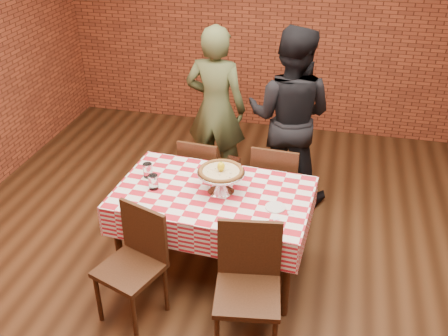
{
  "coord_description": "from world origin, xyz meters",
  "views": [
    {
      "loc": [
        0.71,
        -3.15,
        2.94
      ],
      "look_at": [
        -0.09,
        0.23,
        0.91
      ],
      "focal_mm": 40.59,
      "sensor_mm": 36.0,
      "label": 1
    }
  ],
  "objects_px": {
    "chair_far_left": "(204,176)",
    "pizza_stand": "(221,181)",
    "pizza": "(221,172)",
    "water_glass_left": "(153,182)",
    "condiment_caddy": "(233,167)",
    "chair_near_left": "(130,270)",
    "diner_black": "(289,117)",
    "table": "(214,230)",
    "chair_near_right": "(248,294)",
    "chair_far_right": "(277,184)",
    "water_glass_right": "(148,170)",
    "diner_olive": "(216,109)"
  },
  "relations": [
    {
      "from": "water_glass_left",
      "to": "water_glass_right",
      "type": "distance_m",
      "value": 0.19
    },
    {
      "from": "diner_black",
      "to": "water_glass_left",
      "type": "bearing_deg",
      "value": 63.51
    },
    {
      "from": "chair_near_left",
      "to": "condiment_caddy",
      "type": "bearing_deg",
      "value": 80.99
    },
    {
      "from": "table",
      "to": "water_glass_right",
      "type": "xyz_separation_m",
      "value": [
        -0.58,
        0.1,
        0.44
      ]
    },
    {
      "from": "chair_far_left",
      "to": "diner_black",
      "type": "bearing_deg",
      "value": -139.64
    },
    {
      "from": "table",
      "to": "condiment_caddy",
      "type": "distance_m",
      "value": 0.55
    },
    {
      "from": "diner_olive",
      "to": "diner_black",
      "type": "relative_size",
      "value": 0.97
    },
    {
      "from": "pizza",
      "to": "water_glass_right",
      "type": "height_order",
      "value": "pizza"
    },
    {
      "from": "chair_near_left",
      "to": "diner_black",
      "type": "bearing_deg",
      "value": 85.29
    },
    {
      "from": "chair_near_left",
      "to": "water_glass_left",
      "type": "bearing_deg",
      "value": 111.79
    },
    {
      "from": "diner_olive",
      "to": "chair_far_left",
      "type": "bearing_deg",
      "value": 96.6
    },
    {
      "from": "pizza",
      "to": "condiment_caddy",
      "type": "distance_m",
      "value": 0.29
    },
    {
      "from": "table",
      "to": "water_glass_left",
      "type": "bearing_deg",
      "value": -172.54
    },
    {
      "from": "pizza_stand",
      "to": "diner_olive",
      "type": "xyz_separation_m",
      "value": [
        -0.38,
        1.33,
        0.02
      ]
    },
    {
      "from": "condiment_caddy",
      "to": "chair_near_left",
      "type": "xyz_separation_m",
      "value": [
        -0.54,
        -0.99,
        -0.39
      ]
    },
    {
      "from": "pizza_stand",
      "to": "condiment_caddy",
      "type": "bearing_deg",
      "value": 82.64
    },
    {
      "from": "chair_far_left",
      "to": "pizza_stand",
      "type": "bearing_deg",
      "value": 120.11
    },
    {
      "from": "water_glass_left",
      "to": "diner_olive",
      "type": "height_order",
      "value": "diner_olive"
    },
    {
      "from": "water_glass_left",
      "to": "chair_far_left",
      "type": "height_order",
      "value": "water_glass_left"
    },
    {
      "from": "pizza_stand",
      "to": "water_glass_left",
      "type": "distance_m",
      "value": 0.54
    },
    {
      "from": "pizza",
      "to": "water_glass_left",
      "type": "xyz_separation_m",
      "value": [
        -0.53,
        -0.09,
        -0.11
      ]
    },
    {
      "from": "chair_near_left",
      "to": "diner_olive",
      "type": "relative_size",
      "value": 0.52
    },
    {
      "from": "pizza_stand",
      "to": "chair_near_left",
      "type": "bearing_deg",
      "value": -125.29
    },
    {
      "from": "chair_far_left",
      "to": "diner_olive",
      "type": "bearing_deg",
      "value": -81.99
    },
    {
      "from": "table",
      "to": "chair_far_right",
      "type": "relative_size",
      "value": 1.7
    },
    {
      "from": "water_glass_right",
      "to": "chair_near_right",
      "type": "bearing_deg",
      "value": -39.77
    },
    {
      "from": "chair_near_right",
      "to": "diner_olive",
      "type": "bearing_deg",
      "value": 101.11
    },
    {
      "from": "chair_far_left",
      "to": "chair_far_right",
      "type": "height_order",
      "value": "chair_far_right"
    },
    {
      "from": "table",
      "to": "chair_near_right",
      "type": "distance_m",
      "value": 0.86
    },
    {
      "from": "water_glass_left",
      "to": "condiment_caddy",
      "type": "xyz_separation_m",
      "value": [
        0.56,
        0.36,
        0.01
      ]
    },
    {
      "from": "chair_far_right",
      "to": "water_glass_right",
      "type": "bearing_deg",
      "value": 35.31
    },
    {
      "from": "condiment_caddy",
      "to": "diner_olive",
      "type": "relative_size",
      "value": 0.09
    },
    {
      "from": "pizza",
      "to": "condiment_caddy",
      "type": "height_order",
      "value": "pizza"
    },
    {
      "from": "water_glass_left",
      "to": "chair_near_left",
      "type": "xyz_separation_m",
      "value": [
        0.02,
        -0.63,
        -0.37
      ]
    },
    {
      "from": "pizza_stand",
      "to": "pizza",
      "type": "height_order",
      "value": "pizza"
    },
    {
      "from": "chair_far_right",
      "to": "pizza_stand",
      "type": "bearing_deg",
      "value": 65.72
    },
    {
      "from": "chair_near_right",
      "to": "chair_far_left",
      "type": "height_order",
      "value": "chair_near_right"
    },
    {
      "from": "water_glass_right",
      "to": "diner_black",
      "type": "relative_size",
      "value": 0.07
    },
    {
      "from": "chair_far_right",
      "to": "chair_near_right",
      "type": "bearing_deg",
      "value": 93.6
    },
    {
      "from": "chair_far_right",
      "to": "diner_olive",
      "type": "distance_m",
      "value": 1.05
    },
    {
      "from": "chair_near_left",
      "to": "diner_black",
      "type": "height_order",
      "value": "diner_black"
    },
    {
      "from": "water_glass_left",
      "to": "chair_far_left",
      "type": "xyz_separation_m",
      "value": [
        0.19,
        0.8,
        -0.39
      ]
    },
    {
      "from": "condiment_caddy",
      "to": "chair_far_right",
      "type": "height_order",
      "value": "condiment_caddy"
    },
    {
      "from": "table",
      "to": "condiment_caddy",
      "type": "xyz_separation_m",
      "value": [
        0.09,
        0.3,
        0.46
      ]
    },
    {
      "from": "water_glass_right",
      "to": "chair_far_right",
      "type": "xyz_separation_m",
      "value": [
        1.0,
        0.63,
        -0.37
      ]
    },
    {
      "from": "pizza_stand",
      "to": "condiment_caddy",
      "type": "relative_size",
      "value": 2.56
    },
    {
      "from": "table",
      "to": "chair_far_right",
      "type": "xyz_separation_m",
      "value": [
        0.42,
        0.73,
        0.07
      ]
    },
    {
      "from": "table",
      "to": "diner_olive",
      "type": "height_order",
      "value": "diner_olive"
    },
    {
      "from": "chair_near_right",
      "to": "diner_olive",
      "type": "relative_size",
      "value": 0.54
    },
    {
      "from": "pizza_stand",
      "to": "chair_near_left",
      "type": "relative_size",
      "value": 0.43
    }
  ]
}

